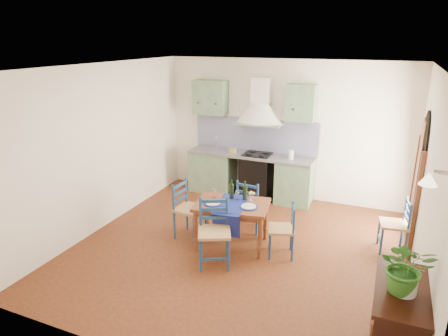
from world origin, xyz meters
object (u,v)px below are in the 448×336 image
Objects in this scene: chair_near at (214,232)px; potted_plant at (406,267)px; sideboard at (397,325)px; dining_table at (232,208)px.

chair_near is 2.80m from potted_plant.
chair_near reaches higher than sideboard.
potted_plant is at bearing -92.42° from sideboard.
potted_plant is (2.42, -1.77, 0.56)m from dining_table.
dining_table reaches higher than chair_near.
sideboard is at bearing 87.58° from potted_plant.
sideboard is (2.42, -1.70, -0.13)m from dining_table.
potted_plant is (2.45, -1.17, 0.69)m from chair_near.
chair_near is 1.87× the size of potted_plant.
sideboard is at bearing -35.14° from dining_table.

